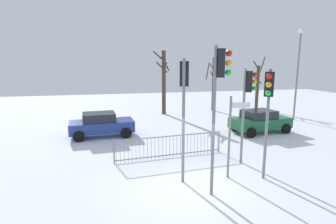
{
  "coord_description": "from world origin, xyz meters",
  "views": [
    {
      "loc": [
        -2.81,
        -8.63,
        4.51
      ],
      "look_at": [
        -0.14,
        3.06,
        2.26
      ],
      "focal_mm": 28.62,
      "sensor_mm": 36.0,
      "label": 1
    }
  ],
  "objects": [
    {
      "name": "bare_tree_right",
      "position": [
        6.77,
        14.61,
        2.55
      ],
      "size": [
        0.99,
        1.43,
        4.89
      ],
      "color": "#473828",
      "rests_on": "ground"
    },
    {
      "name": "pedestrian_guard_railing",
      "position": [
        -0.01,
        3.28,
        0.55
      ],
      "size": [
        5.3,
        0.53,
        1.07
      ],
      "rotation": [
        0.0,
        0.0,
        0.09
      ],
      "color": "slate",
      "rests_on": "ground"
    },
    {
      "name": "car_blue_near",
      "position": [
        -3.26,
        7.81,
        0.77
      ],
      "size": [
        3.92,
        2.16,
        1.47
      ],
      "rotation": [
        0.0,
        0.0,
        0.07
      ],
      "color": "navy",
      "rests_on": "ground"
    },
    {
      "name": "traffic_light_foreground_right",
      "position": [
        -0.08,
        0.7,
        3.4
      ],
      "size": [
        0.38,
        0.54,
        4.64
      ],
      "rotation": [
        0.0,
        0.0,
        5.92
      ],
      "color": "slate",
      "rests_on": "ground"
    },
    {
      "name": "direction_sign_post",
      "position": [
        1.78,
        0.55,
        1.82
      ],
      "size": [
        0.78,
        0.2,
        3.25
      ],
      "rotation": [
        0.0,
        0.0,
        -0.19
      ],
      "color": "slate",
      "rests_on": "ground"
    },
    {
      "name": "traffic_light_mid_right",
      "position": [
        0.7,
        -0.62,
        3.67
      ],
      "size": [
        0.56,
        0.36,
        5.02
      ],
      "rotation": [
        0.0,
        0.0,
        4.48
      ],
      "color": "slate",
      "rests_on": "ground"
    },
    {
      "name": "street_lamp",
      "position": [
        11.51,
        9.39,
        4.24
      ],
      "size": [
        0.36,
        0.36,
        6.95
      ],
      "color": "slate",
      "rests_on": "ground"
    },
    {
      "name": "ground_plane",
      "position": [
        0.0,
        0.0,
        0.0
      ],
      "size": [
        60.0,
        60.0,
        0.0
      ],
      "primitive_type": "plane",
      "color": "white"
    },
    {
      "name": "car_green_mid",
      "position": [
        6.71,
        6.48,
        0.77
      ],
      "size": [
        4.0,
        2.37,
        1.47
      ],
      "rotation": [
        0.0,
        0.0,
        0.14
      ],
      "color": "#195933",
      "rests_on": "ground"
    },
    {
      "name": "bare_tree_left",
      "position": [
        1.96,
        13.97,
        2.88
      ],
      "size": [
        1.41,
        1.13,
        5.45
      ],
      "color": "#473828",
      "rests_on": "ground"
    },
    {
      "name": "traffic_light_mid_left",
      "position": [
        3.13,
        1.86,
        3.1
      ],
      "size": [
        0.56,
        0.36,
        4.23
      ],
      "rotation": [
        0.0,
        0.0,
        4.48
      ],
      "color": "slate",
      "rests_on": "ground"
    },
    {
      "name": "traffic_light_rear_left",
      "position": [
        2.96,
        0.06,
        3.13
      ],
      "size": [
        0.45,
        0.48,
        4.26
      ],
      "rotation": [
        0.0,
        0.0,
        2.49
      ],
      "color": "slate",
      "rests_on": "ground"
    },
    {
      "name": "bare_tree_centre",
      "position": [
        11.24,
        14.46,
        2.26
      ],
      "size": [
        1.28,
        1.15,
        4.95
      ],
      "color": "#473828",
      "rests_on": "ground"
    }
  ]
}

